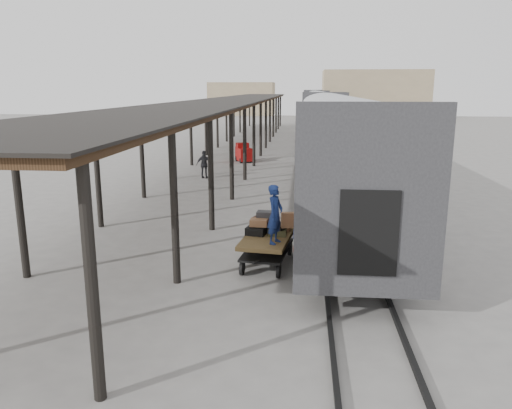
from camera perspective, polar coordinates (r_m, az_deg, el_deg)
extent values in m
plane|color=slate|center=(14.86, -2.00, -6.20)|extent=(160.00, 160.00, 0.00)
cube|color=silver|center=(22.06, 9.03, 6.95)|extent=(3.00, 24.00, 2.90)
cube|color=#28282B|center=(10.35, 12.82, -0.14)|extent=(3.04, 0.22, 3.50)
cube|color=black|center=(21.95, 5.10, 9.38)|extent=(0.04, 22.08, 0.65)
cube|color=black|center=(22.31, 8.87, 2.60)|extent=(2.55, 23.04, 0.50)
cube|color=silver|center=(47.97, 7.21, 10.27)|extent=(3.00, 24.00, 2.90)
cube|color=#28282B|center=(36.10, 7.72, 9.34)|extent=(3.04, 0.22, 3.50)
cube|color=black|center=(47.92, 5.39, 11.39)|extent=(0.04, 22.08, 0.65)
cube|color=black|center=(48.09, 7.15, 8.25)|extent=(2.55, 23.04, 0.50)
cube|color=silver|center=(73.95, 6.66, 11.26)|extent=(3.00, 24.00, 2.90)
cube|color=#28282B|center=(62.06, 6.86, 10.91)|extent=(3.04, 0.22, 3.50)
cube|color=black|center=(73.91, 5.48, 11.99)|extent=(0.04, 22.08, 0.65)
cube|color=black|center=(74.02, 6.63, 9.95)|extent=(2.55, 23.04, 0.50)
cube|color=black|center=(13.68, 5.79, 1.40)|extent=(0.50, 1.70, 2.00)
imported|color=white|center=(13.71, 5.77, 0.84)|extent=(0.72, 0.89, 1.72)
cube|color=#9C6843|center=(13.71, 4.04, -1.76)|extent=(0.57, 0.25, 0.42)
cube|color=#422B19|center=(38.27, -2.45, 11.76)|extent=(4.60, 64.00, 0.18)
cube|color=black|center=(38.27, -2.45, 11.94)|extent=(4.90, 64.30, 0.06)
cylinder|color=black|center=(38.71, -5.46, 8.76)|extent=(0.20, 0.20, 4.00)
cylinder|color=black|center=(69.35, -0.57, 10.73)|extent=(0.20, 0.20, 4.00)
cylinder|color=black|center=(8.15, -18.29, -8.55)|extent=(0.20, 0.20, 4.00)
cylinder|color=black|center=(38.15, 0.67, 8.75)|extent=(0.20, 0.20, 4.00)
cylinder|color=black|center=(69.04, 2.88, 10.70)|extent=(0.20, 0.20, 4.00)
cube|color=black|center=(48.15, 6.26, 7.27)|extent=(0.10, 150.00, 0.12)
cube|color=black|center=(48.19, 7.99, 7.23)|extent=(0.10, 150.00, 0.12)
cube|color=tan|center=(92.70, 13.33, 12.23)|extent=(18.00, 10.00, 8.00)
cube|color=tan|center=(96.65, -1.59, 12.00)|extent=(12.00, 8.00, 6.00)
cube|color=brown|center=(14.12, 1.32, -3.82)|extent=(1.55, 2.54, 0.12)
cube|color=black|center=(14.23, 1.31, -5.17)|extent=(1.43, 2.43, 0.06)
cylinder|color=black|center=(13.54, -1.60, -7.26)|extent=(0.13, 0.41, 0.40)
cylinder|color=black|center=(13.34, 2.60, -7.59)|extent=(0.13, 0.41, 0.40)
cylinder|color=black|center=(15.29, 0.18, -4.84)|extent=(0.13, 0.41, 0.40)
cylinder|color=black|center=(15.11, 3.89, -5.09)|extent=(0.13, 0.41, 0.40)
cube|color=#38383A|center=(14.61, 0.81, -2.53)|extent=(0.74, 0.59, 0.22)
cube|color=#9C6843|center=(14.66, 2.87, -2.52)|extent=(0.63, 0.48, 0.21)
cube|color=black|center=(14.17, -0.03, -3.06)|extent=(0.61, 0.48, 0.21)
cube|color=#4D4E2F|center=(14.11, 2.46, -3.21)|extent=(0.51, 0.37, 0.18)
cube|color=#492A1D|center=(14.51, 0.92, -1.79)|extent=(0.67, 0.58, 0.21)
cube|color=#9C6843|center=(14.18, 0.34, -2.07)|extent=(0.52, 0.39, 0.20)
cube|color=#38383A|center=(14.41, 1.10, -1.13)|extent=(0.52, 0.39, 0.18)
cube|color=black|center=(14.14, 2.41, -2.44)|extent=(0.57, 0.52, 0.17)
cube|color=maroon|center=(34.26, -1.38, 5.77)|extent=(1.36, 1.65, 0.86)
cube|color=maroon|center=(34.55, -1.57, 6.79)|extent=(0.97, 0.85, 0.33)
cylinder|color=black|center=(33.70, -1.75, 5.04)|extent=(0.24, 0.36, 0.34)
cylinder|color=black|center=(33.92, -0.50, 5.10)|extent=(0.24, 0.36, 0.34)
cylinder|color=black|center=(34.70, -2.23, 5.27)|extent=(0.24, 0.36, 0.34)
cylinder|color=black|center=(34.91, -1.02, 5.33)|extent=(0.24, 0.36, 0.34)
imported|color=navy|center=(13.25, 2.21, -1.13)|extent=(0.56, 0.68, 1.59)
imported|color=black|center=(28.01, -5.92, 4.57)|extent=(0.93, 0.43, 1.55)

